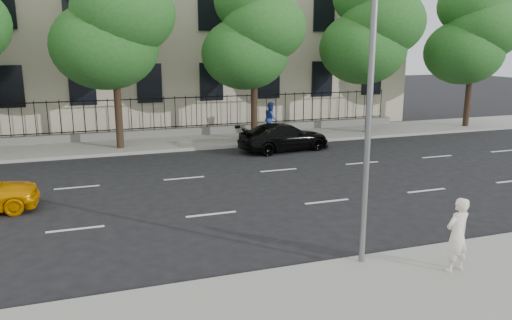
{
  "coord_description": "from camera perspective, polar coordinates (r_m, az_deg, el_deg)",
  "views": [
    {
      "loc": [
        -3.41,
        -11.92,
        5.2
      ],
      "look_at": [
        1.65,
        3.0,
        1.51
      ],
      "focal_mm": 35.0,
      "sensor_mm": 36.0,
      "label": 1
    }
  ],
  "objects": [
    {
      "name": "ground",
      "position": [
        13.44,
        -2.58,
        -9.58
      ],
      "size": [
        120.0,
        120.0,
        0.0
      ],
      "primitive_type": "plane",
      "color": "black",
      "rests_on": "ground"
    },
    {
      "name": "near_sidewalk",
      "position": [
        10.03,
        4.13,
        -17.58
      ],
      "size": [
        60.0,
        4.0,
        0.15
      ],
      "primitive_type": "cube",
      "color": "gray",
      "rests_on": "ground"
    },
    {
      "name": "far_sidewalk",
      "position": [
        26.64,
        -11.03,
        1.85
      ],
      "size": [
        60.0,
        4.0,
        0.15
      ],
      "primitive_type": "cube",
      "color": "gray",
      "rests_on": "ground"
    },
    {
      "name": "lane_markings",
      "position": [
        17.79,
        -6.87,
        -3.88
      ],
      "size": [
        49.6,
        4.62,
        0.01
      ],
      "primitive_type": null,
      "color": "silver",
      "rests_on": "ground"
    },
    {
      "name": "iron_fence",
      "position": [
        28.2,
        -11.56,
        3.63
      ],
      "size": [
        30.0,
        0.5,
        2.2
      ],
      "color": "slate",
      "rests_on": "far_sidewalk"
    },
    {
      "name": "street_light",
      "position": [
        11.74,
        11.78,
        12.67
      ],
      "size": [
        0.25,
        3.32,
        8.05
      ],
      "color": "slate",
      "rests_on": "near_sidewalk"
    },
    {
      "name": "tree_c",
      "position": [
        25.35,
        -16.02,
        15.44
      ],
      "size": [
        5.89,
        5.5,
        9.8
      ],
      "color": "#382619",
      "rests_on": "far_sidewalk"
    },
    {
      "name": "tree_d",
      "position": [
        26.66,
        -0.26,
        14.56
      ],
      "size": [
        5.34,
        4.94,
        8.84
      ],
      "color": "#382619",
      "rests_on": "far_sidewalk"
    },
    {
      "name": "tree_e",
      "position": [
        29.64,
        13.14,
        14.79
      ],
      "size": [
        5.71,
        5.31,
        9.46
      ],
      "color": "#382619",
      "rests_on": "far_sidewalk"
    },
    {
      "name": "tree_f",
      "position": [
        33.81,
        23.54,
        13.28
      ],
      "size": [
        5.52,
        5.12,
        9.01
      ],
      "color": "#382619",
      "rests_on": "far_sidewalk"
    },
    {
      "name": "black_sedan",
      "position": [
        24.74,
        3.23,
        2.64
      ],
      "size": [
        4.87,
        2.49,
        1.35
      ],
      "primitive_type": "imported",
      "rotation": [
        0.0,
        0.0,
        1.7
      ],
      "color": "black",
      "rests_on": "ground"
    },
    {
      "name": "woman_near",
      "position": [
        12.17,
        22.01,
        -7.93
      ],
      "size": [
        0.69,
        0.51,
        1.73
      ],
      "primitive_type": "imported",
      "rotation": [
        0.0,
        0.0,
        3.3
      ],
      "color": "white",
      "rests_on": "near_sidewalk"
    },
    {
      "name": "pedestrian_far",
      "position": [
        28.13,
        1.73,
        4.76
      ],
      "size": [
        0.94,
        1.07,
        1.86
      ],
      "primitive_type": "imported",
      "rotation": [
        0.0,
        0.0,
        1.27
      ],
      "color": "#234095",
      "rests_on": "far_sidewalk"
    }
  ]
}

